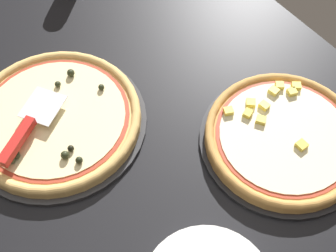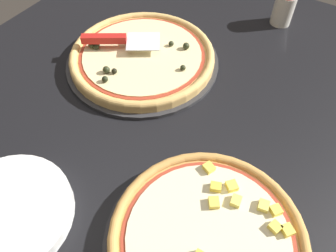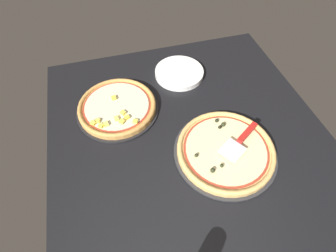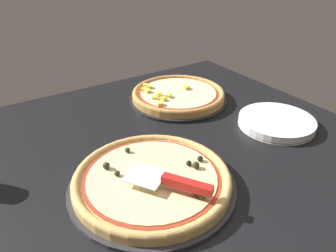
{
  "view_description": "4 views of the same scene",
  "coord_description": "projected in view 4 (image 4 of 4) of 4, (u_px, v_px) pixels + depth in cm",
  "views": [
    {
      "loc": [
        55.21,
        -26.08,
        89.85
      ],
      "look_at": [
        8.63,
        8.13,
        3.0
      ],
      "focal_mm": 50.0,
      "sensor_mm": 36.0,
      "label": 1
    },
    {
      "loc": [
        47.14,
        32.36,
        59.77
      ],
      "look_at": [
        8.63,
        8.13,
        3.0
      ],
      "focal_mm": 35.0,
      "sensor_mm": 36.0,
      "label": 2
    },
    {
      "loc": [
        -57.01,
        26.36,
        90.93
      ],
      "look_at": [
        8.63,
        8.13,
        3.0
      ],
      "focal_mm": 28.0,
      "sensor_mm": 36.0,
      "label": 3
    },
    {
      "loc": [
        -40.52,
        -66.49,
        53.55
      ],
      "look_at": [
        8.63,
        8.13,
        3.0
      ],
      "focal_mm": 35.0,
      "sensor_mm": 36.0,
      "label": 4
    }
  ],
  "objects": [
    {
      "name": "pizza_front",
      "position": [
        152.0,
        179.0,
        0.81
      ],
      "size": [
        39.17,
        39.17,
        4.11
      ],
      "color": "#DBAD60",
      "rests_on": "pizza_pan_front"
    },
    {
      "name": "pizza_back",
      "position": [
        178.0,
        94.0,
        1.25
      ],
      "size": [
        35.21,
        35.21,
        3.65
      ],
      "color": "#C68E47",
      "rests_on": "pizza_pan_back"
    },
    {
      "name": "plate_stack",
      "position": [
        276.0,
        122.0,
        1.08
      ],
      "size": [
        24.82,
        24.82,
        2.8
      ],
      "color": "white",
      "rests_on": "ground_plane"
    },
    {
      "name": "ground_plane",
      "position": [
        159.0,
        160.0,
        0.95
      ],
      "size": [
        132.85,
        117.53,
        3.6
      ],
      "primitive_type": "cube",
      "color": "black"
    },
    {
      "name": "pizza_pan_back",
      "position": [
        178.0,
        99.0,
        1.26
      ],
      "size": [
        37.46,
        37.46,
        1.0
      ],
      "primitive_type": "cylinder",
      "color": "black",
      "rests_on": "ground_plane"
    },
    {
      "name": "serving_spatula",
      "position": [
        177.0,
        182.0,
        0.74
      ],
      "size": [
        15.5,
        20.35,
        2.0
      ],
      "color": "silver",
      "rests_on": "pizza_front"
    },
    {
      "name": "pizza_pan_front",
      "position": [
        152.0,
        185.0,
        0.82
      ],
      "size": [
        41.67,
        41.67,
        1.0
      ],
      "primitive_type": "cylinder",
      "color": "#2D2D30",
      "rests_on": "ground_plane"
    }
  ]
}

